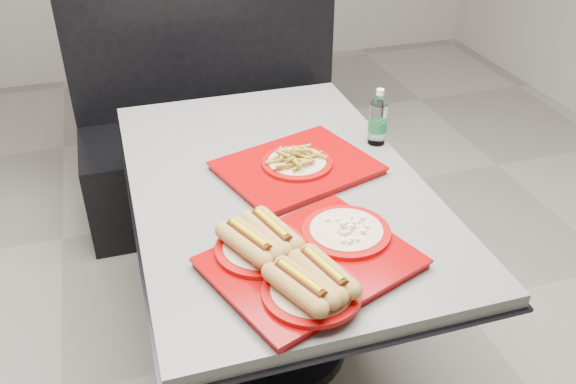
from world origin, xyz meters
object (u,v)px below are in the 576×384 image
object	(u,v)px
diner_table	(277,222)
booth_bench	(216,129)
tray_far	(297,164)
water_bottle	(378,120)
tray_near	(304,258)

from	to	relation	value
diner_table	booth_bench	size ratio (longest dim) A/B	1.05
tray_far	water_bottle	size ratio (longest dim) A/B	2.75
water_bottle	booth_bench	bearing A→B (deg)	113.23
tray_far	tray_near	bearing A→B (deg)	-105.82
diner_table	tray_near	bearing A→B (deg)	-97.00
tray_near	tray_far	size ratio (longest dim) A/B	1.07
booth_bench	diner_table	bearing A→B (deg)	-90.00
diner_table	tray_near	xyz separation A→B (m)	(-0.05, -0.45, 0.20)
water_bottle	tray_near	bearing A→B (deg)	-128.39
water_bottle	diner_table	bearing A→B (deg)	-161.09
booth_bench	tray_far	distance (m)	1.13
booth_bench	water_bottle	bearing A→B (deg)	-66.77
tray_far	water_bottle	bearing A→B (deg)	18.33
booth_bench	water_bottle	size ratio (longest dim) A/B	6.65
tray_near	water_bottle	distance (m)	0.75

